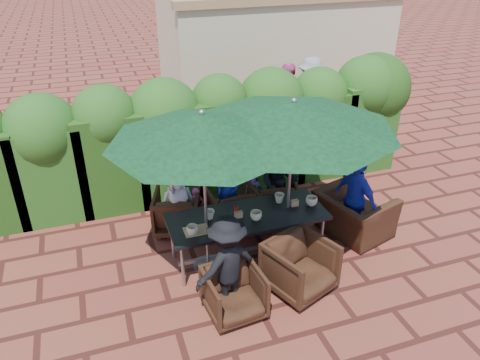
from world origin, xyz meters
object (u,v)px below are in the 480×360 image
object	(u,v)px
umbrella_left	(202,128)
chair_far_right	(273,197)
chair_far_mid	(231,205)
chair_far_left	(177,210)
chair_near_left	(234,291)
chair_end_right	(355,208)
chair_near_right	(300,264)
dining_table	(247,219)
umbrella_right	(293,115)

from	to	relation	value
umbrella_left	chair_far_right	size ratio (longest dim) A/B	3.31
chair_far_mid	chair_far_right	size ratio (longest dim) A/B	1.04
chair_far_left	chair_near_left	world-z (taller)	chair_far_left
chair_far_left	umbrella_left	bearing A→B (deg)	119.60
chair_far_left	chair_far_mid	distance (m)	0.89
chair_near_left	chair_end_right	world-z (taller)	chair_end_right
umbrella_left	chair_near_right	distance (m)	2.27
chair_far_left	dining_table	bearing A→B (deg)	146.94
chair_far_right	chair_near_left	bearing A→B (deg)	67.28
dining_table	chair_end_right	xyz separation A→B (m)	(1.85, 0.03, -0.19)
chair_far_left	chair_near_right	size ratio (longest dim) A/B	0.92
chair_far_mid	chair_near_right	bearing A→B (deg)	99.76
chair_far_left	chair_end_right	bearing A→B (deg)	177.78
umbrella_left	chair_far_right	world-z (taller)	umbrella_left
chair_near_right	chair_far_right	bearing A→B (deg)	57.14
chair_far_right	chair_near_left	world-z (taller)	chair_far_right
umbrella_left	chair_near_right	xyz separation A→B (m)	(1.07, -0.89, -1.80)
umbrella_right	chair_far_mid	world-z (taller)	umbrella_right
umbrella_right	chair_near_right	world-z (taller)	umbrella_right
umbrella_left	chair_near_left	bearing A→B (deg)	-86.22
chair_far_left	chair_end_right	xyz separation A→B (m)	(2.69, -1.02, 0.10)
chair_near_left	dining_table	bearing A→B (deg)	57.04
chair_far_mid	chair_near_right	world-z (taller)	chair_near_right
umbrella_left	chair_end_right	bearing A→B (deg)	1.28
chair_far_left	chair_end_right	size ratio (longest dim) A/B	0.69
chair_near_left	chair_near_right	bearing A→B (deg)	3.27
chair_near_right	dining_table	bearing A→B (deg)	94.47
chair_far_right	chair_near_left	xyz separation A→B (m)	(-1.37, -2.00, -0.02)
dining_table	chair_end_right	bearing A→B (deg)	1.05
chair_near_right	chair_end_right	size ratio (longest dim) A/B	0.76
umbrella_left	chair_far_left	bearing A→B (deg)	100.99
chair_far_left	chair_near_right	xyz separation A→B (m)	(1.28, -1.97, 0.04)
chair_end_right	chair_far_right	bearing A→B (deg)	32.38
chair_far_mid	chair_near_left	xyz separation A→B (m)	(-0.60, -1.94, -0.04)
chair_near_right	chair_end_right	xyz separation A→B (m)	(1.41, 0.95, 0.07)
chair_far_mid	chair_end_right	world-z (taller)	chair_end_right
umbrella_right	chair_near_right	size ratio (longest dim) A/B	3.52
umbrella_right	chair_far_right	xyz separation A→B (m)	(0.16, 0.92, -1.83)
umbrella_right	chair_end_right	distance (m)	2.11
chair_near_right	chair_near_left	bearing A→B (deg)	167.11
dining_table	chair_far_mid	world-z (taller)	chair_far_mid
chair_far_left	chair_near_right	world-z (taller)	chair_near_right
chair_far_mid	umbrella_right	bearing A→B (deg)	122.38
dining_table	chair_near_right	xyz separation A→B (m)	(0.44, -0.91, -0.26)
umbrella_left	chair_end_right	xyz separation A→B (m)	(2.48, 0.06, -1.73)
umbrella_left	dining_table	bearing A→B (deg)	1.95
chair_far_mid	chair_far_right	xyz separation A→B (m)	(0.78, 0.06, -0.01)
dining_table	chair_far_right	bearing A→B (deg)	48.81
dining_table	chair_near_left	xyz separation A→B (m)	(-0.56, -1.06, -0.31)
umbrella_right	chair_near_left	size ratio (longest dim) A/B	4.05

